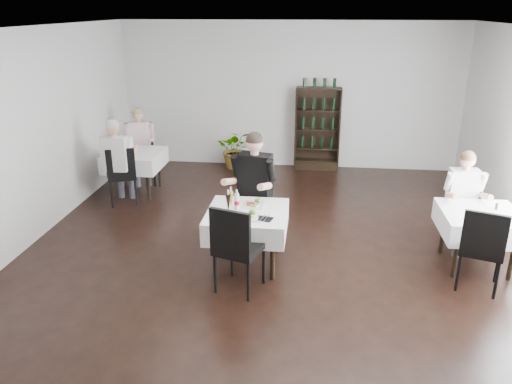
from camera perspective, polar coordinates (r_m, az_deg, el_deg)
room_shell at (r=6.18m, az=1.70°, el=3.96°), size 9.00×9.00×9.00m
wine_shelf at (r=10.50m, az=7.03°, el=7.07°), size 0.90×0.28×1.75m
main_table at (r=6.51m, az=-1.02°, el=-3.38°), size 1.03×1.03×0.77m
left_table at (r=9.37m, az=-13.69°, el=3.56°), size 0.98×0.98×0.77m
right_table at (r=7.09m, az=24.18°, el=-3.25°), size 0.98×0.98×0.77m
potted_tree at (r=10.59m, az=-2.31°, el=4.93°), size 0.82×0.73×0.83m
main_chair_far at (r=7.11m, az=-0.58°, el=-2.13°), size 0.55×0.55×0.92m
main_chair_near at (r=5.88m, az=-2.33°, el=-5.98°), size 0.64×0.65×1.12m
left_chair_far at (r=9.90m, az=-13.11°, el=4.77°), size 0.68×0.68×1.16m
left_chair_near at (r=8.84m, az=-15.10°, el=2.23°), size 0.62×0.62×1.04m
right_chair_far at (r=7.68m, az=23.41°, el=-1.72°), size 0.60×0.60×1.01m
right_chair_near at (r=6.50m, az=24.46°, el=-5.52°), size 0.62×0.62×1.07m
diner_main at (r=6.94m, az=-0.42°, el=1.17°), size 0.69×0.73×1.66m
diner_left_far at (r=9.87m, az=-13.14°, el=5.84°), size 0.63×0.67×1.46m
diner_left_near at (r=8.80m, az=-15.58°, el=4.06°), size 0.58×0.58×1.52m
diner_right_far at (r=7.47m, az=22.72°, el=-0.17°), size 0.55×0.55×1.42m
plate_far at (r=6.62m, az=-0.27°, el=-1.41°), size 0.29×0.29×0.09m
plate_near at (r=6.25m, az=-0.95°, el=-2.77°), size 0.29×0.29×0.09m
pilsner_dark at (r=6.37m, az=-3.19°, el=-1.28°), size 0.07×0.07×0.31m
pilsner_lager at (r=6.48m, az=-2.89°, el=-0.91°), size 0.07×0.07×0.31m
coke_bottle at (r=6.47m, az=-2.21°, el=-1.09°), size 0.07×0.07×0.27m
napkin_cutlery at (r=6.21m, az=0.98°, el=-3.06°), size 0.23×0.22×0.02m
pepper_mill at (r=7.20m, az=25.78°, el=-1.49°), size 0.04×0.04×0.09m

